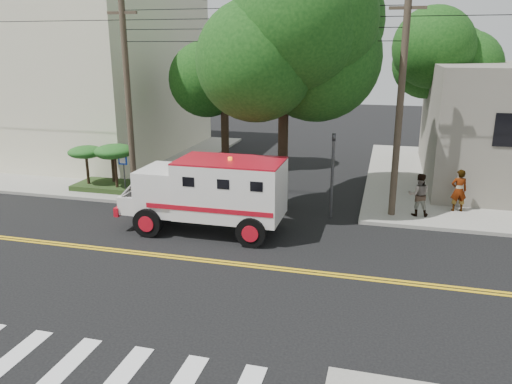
# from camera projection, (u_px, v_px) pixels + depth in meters

# --- Properties ---
(ground) EXTENTS (100.00, 100.00, 0.00)m
(ground) POSITION_uv_depth(u_px,v_px,m) (199.00, 260.00, 16.99)
(ground) COLOR black
(ground) RESTS_ON ground
(sidewalk_nw) EXTENTS (17.00, 17.00, 0.15)m
(sidewalk_nw) POSITION_uv_depth(u_px,v_px,m) (81.00, 156.00, 32.82)
(sidewalk_nw) COLOR gray
(sidewalk_nw) RESTS_ON ground
(building_left) EXTENTS (16.00, 14.00, 10.00)m
(building_left) POSITION_uv_depth(u_px,v_px,m) (60.00, 75.00, 33.28)
(building_left) COLOR beige
(building_left) RESTS_ON sidewalk_nw
(utility_pole_left) EXTENTS (0.28, 0.28, 9.00)m
(utility_pole_left) POSITION_uv_depth(u_px,v_px,m) (129.00, 103.00, 22.67)
(utility_pole_left) COLOR #382D23
(utility_pole_left) RESTS_ON ground
(utility_pole_right) EXTENTS (0.28, 0.28, 9.00)m
(utility_pole_right) POSITION_uv_depth(u_px,v_px,m) (400.00, 111.00, 19.93)
(utility_pole_right) COLOR #382D23
(utility_pole_right) RESTS_ON ground
(tree_main) EXTENTS (6.08, 5.70, 9.85)m
(tree_main) POSITION_uv_depth(u_px,v_px,m) (294.00, 41.00, 20.26)
(tree_main) COLOR black
(tree_main) RESTS_ON ground
(tree_left) EXTENTS (4.48, 4.20, 7.70)m
(tree_left) POSITION_uv_depth(u_px,v_px,m) (228.00, 71.00, 26.98)
(tree_left) COLOR black
(tree_left) RESTS_ON ground
(tree_right) EXTENTS (4.80, 4.50, 8.20)m
(tree_right) POSITION_uv_depth(u_px,v_px,m) (447.00, 63.00, 27.74)
(tree_right) COLOR black
(tree_right) RESTS_ON ground
(traffic_signal) EXTENTS (0.15, 0.18, 3.60)m
(traffic_signal) POSITION_uv_depth(u_px,v_px,m) (333.00, 166.00, 20.63)
(traffic_signal) COLOR #3F3F42
(traffic_signal) RESTS_ON ground
(accessibility_sign) EXTENTS (0.45, 0.10, 2.02)m
(accessibility_sign) POSITION_uv_depth(u_px,v_px,m) (124.00, 169.00, 23.86)
(accessibility_sign) COLOR #3F3F42
(accessibility_sign) RESTS_ON ground
(palm_planter) EXTENTS (3.52, 2.63, 2.36)m
(palm_planter) POSITION_uv_depth(u_px,v_px,m) (105.00, 160.00, 24.50)
(palm_planter) COLOR #1E3314
(palm_planter) RESTS_ON sidewalk_nw
(armored_truck) EXTENTS (6.41, 2.63, 2.91)m
(armored_truck) POSITION_uv_depth(u_px,v_px,m) (210.00, 191.00, 19.18)
(armored_truck) COLOR white
(armored_truck) RESTS_ON ground
(pedestrian_a) EXTENTS (0.74, 0.55, 1.85)m
(pedestrian_a) POSITION_uv_depth(u_px,v_px,m) (459.00, 190.00, 21.33)
(pedestrian_a) COLOR gray
(pedestrian_a) RESTS_ON sidewalk_ne
(pedestrian_b) EXTENTS (0.92, 0.74, 1.80)m
(pedestrian_b) POSITION_uv_depth(u_px,v_px,m) (419.00, 195.00, 20.79)
(pedestrian_b) COLOR gray
(pedestrian_b) RESTS_ON sidewalk_ne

